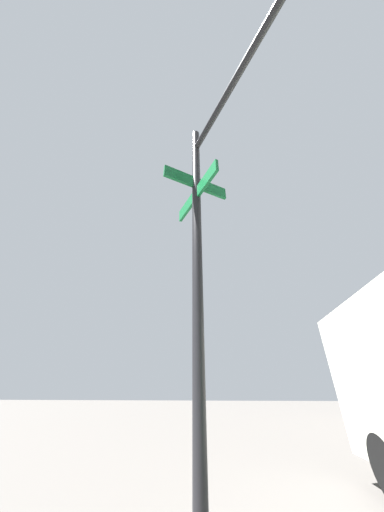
# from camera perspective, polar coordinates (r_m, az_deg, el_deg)

# --- Properties ---
(traffic_signal_near) EXTENTS (2.89, 2.00, 5.47)m
(traffic_signal_near) POSITION_cam_1_polar(r_m,az_deg,el_deg) (2.65, 15.09, 28.53)
(traffic_signal_near) COLOR black
(traffic_signal_near) RESTS_ON ground_plane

